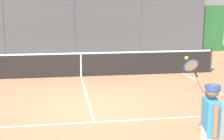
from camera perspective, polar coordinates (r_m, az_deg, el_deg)
The scene contains 5 objects.
ground_plane at distance 9.11m, azimuth -3.91°, elevation -6.58°, with size 60.00×60.00×0.00m, color #B27551.
court_line_markings at distance 7.64m, azimuth -2.87°, elevation -10.09°, with size 8.66×9.64×0.01m.
fence_backdrop at distance 19.42m, azimuth -6.76°, elevation 7.09°, with size 18.65×1.37×3.28m.
tennis_net at distance 12.95m, azimuth -5.52°, elevation 0.99°, with size 11.12×0.09×1.07m.
tennis_player at distance 5.40m, azimuth 16.90°, elevation -9.38°, with size 0.32×1.37×1.88m.
Camera 1 is at (0.72, 8.64, 2.77)m, focal length 51.72 mm.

